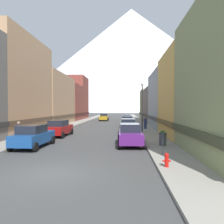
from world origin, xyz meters
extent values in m
plane|color=#404040|center=(0.00, 0.00, 0.00)|extent=(400.00, 400.00, 0.00)
cube|color=gray|center=(-6.25, 35.00, 0.07)|extent=(2.50, 100.00, 0.15)
cube|color=gray|center=(6.25, 35.00, 0.07)|extent=(2.50, 100.00, 0.15)
cube|color=tan|center=(-11.19, 15.01, 5.82)|extent=(7.38, 11.73, 11.65)
cube|color=brown|center=(-11.19, 15.01, 1.60)|extent=(7.68, 11.73, 0.50)
cube|color=tan|center=(-11.85, 28.22, 4.62)|extent=(8.71, 13.71, 9.23)
cube|color=brown|center=(-11.85, 28.22, 1.60)|extent=(9.01, 13.71, 0.50)
cube|color=brown|center=(-11.31, 39.72, 4.36)|extent=(7.62, 8.54, 8.71)
cube|color=#3B1B16|center=(-11.31, 39.72, 1.60)|extent=(7.92, 8.54, 0.50)
cube|color=brown|center=(-11.67, 48.24, 5.88)|extent=(8.34, 8.44, 11.77)
cube|color=#3B1B16|center=(-11.67, 48.24, 1.60)|extent=(8.64, 8.44, 0.50)
cube|color=#D8B259|center=(11.92, 12.51, 4.43)|extent=(8.83, 8.66, 8.87)
cube|color=brown|center=(11.92, 12.51, 1.60)|extent=(9.13, 8.66, 0.50)
cube|color=#99A5B2|center=(11.00, 22.38, 4.23)|extent=(7.00, 10.82, 8.46)
cube|color=#444A50|center=(11.00, 22.38, 1.60)|extent=(7.30, 10.82, 0.50)
cube|color=#66605B|center=(12.20, 33.55, 3.55)|extent=(9.41, 10.80, 7.09)
cube|color=#2D2B29|center=(12.20, 33.55, 1.60)|extent=(9.71, 10.80, 0.50)
cube|color=#8C9966|center=(12.34, 43.80, 3.81)|extent=(9.68, 8.90, 7.62)
cube|color=#3F442D|center=(12.34, 43.80, 1.60)|extent=(9.98, 8.90, 0.50)
cube|color=#19478C|center=(-3.80, 6.31, 0.74)|extent=(1.95, 4.44, 0.80)
cube|color=#1E232D|center=(-3.81, 6.06, 1.46)|extent=(1.65, 2.24, 0.64)
cylinder|color=black|center=(-4.68, 7.99, 0.34)|extent=(0.24, 0.69, 0.68)
cylinder|color=black|center=(-2.84, 7.94, 0.34)|extent=(0.24, 0.69, 0.68)
cylinder|color=black|center=(-4.76, 4.69, 0.34)|extent=(0.24, 0.69, 0.68)
cylinder|color=black|center=(-2.92, 4.64, 0.34)|extent=(0.24, 0.69, 0.68)
cube|color=#9E1111|center=(-3.80, 12.74, 0.74)|extent=(1.96, 4.45, 0.80)
cube|color=#1E232D|center=(-3.81, 12.49, 1.46)|extent=(1.66, 2.24, 0.64)
cylinder|color=black|center=(-4.67, 14.41, 0.34)|extent=(0.24, 0.69, 0.68)
cylinder|color=black|center=(-2.83, 14.36, 0.34)|extent=(0.24, 0.69, 0.68)
cylinder|color=black|center=(-4.77, 11.12, 0.34)|extent=(0.24, 0.69, 0.68)
cylinder|color=black|center=(-2.93, 11.06, 0.34)|extent=(0.24, 0.69, 0.68)
cube|color=#591E72|center=(3.80, 7.62, 0.74)|extent=(1.96, 4.45, 0.80)
cube|color=#1E232D|center=(3.79, 7.87, 1.46)|extent=(1.66, 2.24, 0.64)
cylinder|color=black|center=(4.76, 6.00, 0.34)|extent=(0.24, 0.69, 0.68)
cylinder|color=black|center=(2.93, 5.95, 0.34)|extent=(0.24, 0.69, 0.68)
cylinder|color=black|center=(4.67, 9.30, 0.34)|extent=(0.24, 0.69, 0.68)
cylinder|color=black|center=(2.84, 9.25, 0.34)|extent=(0.24, 0.69, 0.68)
cube|color=#19478C|center=(3.80, 15.77, 0.74)|extent=(1.88, 4.42, 0.80)
cube|color=#1E232D|center=(3.80, 15.52, 1.46)|extent=(1.62, 2.22, 0.64)
cylinder|color=black|center=(2.90, 17.43, 0.34)|extent=(0.23, 0.68, 0.68)
cylinder|color=black|center=(4.74, 17.41, 0.34)|extent=(0.23, 0.68, 0.68)
cylinder|color=black|center=(2.86, 14.13, 0.34)|extent=(0.23, 0.68, 0.68)
cylinder|color=black|center=(4.70, 14.11, 0.34)|extent=(0.23, 0.68, 0.68)
cube|color=#265933|center=(3.80, 24.01, 0.74)|extent=(1.99, 4.46, 0.80)
cube|color=#1E232D|center=(3.81, 24.26, 1.46)|extent=(1.67, 2.25, 0.64)
cylinder|color=black|center=(4.66, 22.33, 0.34)|extent=(0.24, 0.69, 0.68)
cylinder|color=black|center=(2.82, 22.39, 0.34)|extent=(0.24, 0.69, 0.68)
cylinder|color=black|center=(4.78, 25.63, 0.34)|extent=(0.24, 0.69, 0.68)
cylinder|color=black|center=(2.94, 25.69, 0.34)|extent=(0.24, 0.69, 0.68)
cube|color=slate|center=(3.80, 32.20, 0.74)|extent=(1.89, 4.42, 0.80)
cube|color=#1E232D|center=(3.80, 31.95, 1.46)|extent=(1.63, 2.22, 0.64)
cylinder|color=black|center=(2.90, 33.86, 0.34)|extent=(0.23, 0.68, 0.68)
cylinder|color=black|center=(4.74, 33.84, 0.34)|extent=(0.23, 0.68, 0.68)
cylinder|color=black|center=(2.86, 30.56, 0.34)|extent=(0.23, 0.68, 0.68)
cylinder|color=black|center=(4.70, 30.54, 0.34)|extent=(0.23, 0.68, 0.68)
cube|color=#B28419|center=(-1.60, 39.88, 0.74)|extent=(1.84, 4.40, 0.80)
cube|color=#1E232D|center=(-1.60, 40.13, 1.46)|extent=(1.60, 2.20, 0.64)
cylinder|color=black|center=(-0.68, 38.23, 0.34)|extent=(0.22, 0.68, 0.68)
cylinder|color=black|center=(-2.52, 38.23, 0.34)|extent=(0.22, 0.68, 0.68)
cylinder|color=black|center=(-0.68, 41.53, 0.34)|extent=(0.22, 0.68, 0.68)
cylinder|color=black|center=(-2.52, 41.53, 0.34)|extent=(0.22, 0.68, 0.68)
cylinder|color=red|center=(5.45, 0.93, 0.43)|extent=(0.20, 0.20, 0.55)
sphere|color=red|center=(5.45, 0.93, 0.74)|extent=(0.22, 0.22, 0.22)
cylinder|color=red|center=(5.30, 0.93, 0.45)|extent=(0.10, 0.09, 0.09)
cylinder|color=red|center=(5.60, 0.93, 0.45)|extent=(0.10, 0.09, 0.09)
cylinder|color=#595960|center=(5.75, 3.61, 0.68)|extent=(0.06, 0.06, 1.05)
cube|color=#33383F|center=(5.75, 3.61, 1.34)|extent=(0.14, 0.10, 0.28)
cylinder|color=#4C5156|center=(6.35, 6.97, 0.60)|extent=(0.56, 0.56, 0.90)
cylinder|color=#2D2D33|center=(6.35, 6.97, 1.09)|extent=(0.59, 0.59, 0.08)
cylinder|color=#4C4C51|center=(7.00, 10.65, 0.33)|extent=(0.40, 0.40, 0.37)
sphere|color=#1F681E|center=(7.00, 10.65, 0.70)|extent=(0.45, 0.45, 0.45)
cylinder|color=#333338|center=(-6.25, 8.68, 0.89)|extent=(0.36, 0.36, 1.48)
sphere|color=tan|center=(-6.25, 8.68, 1.75)|extent=(0.23, 0.23, 0.23)
cylinder|color=navy|center=(6.25, 19.85, 0.88)|extent=(0.36, 0.36, 1.46)
sphere|color=tan|center=(6.25, 19.85, 1.72)|extent=(0.23, 0.23, 0.23)
cylinder|color=black|center=(5.35, 14.41, 2.90)|extent=(0.12, 0.12, 5.50)
sphere|color=white|center=(5.35, 14.41, 5.83)|extent=(0.36, 0.36, 0.36)
cone|color=silver|center=(11.77, 260.00, 64.99)|extent=(292.66, 292.66, 129.98)
camera|label=1|loc=(3.35, -9.54, 3.11)|focal=33.31mm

